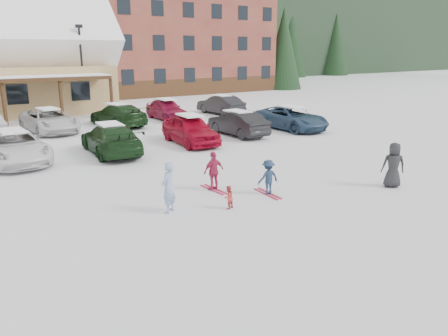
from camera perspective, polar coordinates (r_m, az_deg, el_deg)
ground at (r=13.97m, az=1.27°, el=-5.04°), size 160.00×160.00×0.00m
alpine_hotel at (r=53.51m, az=-10.27°, el=19.06°), size 31.48×14.01×21.48m
lamp_post at (r=35.70m, az=-18.07°, el=12.71°), size 0.50×0.25×6.64m
conifer_1 at (r=56.90m, az=7.78°, el=16.52°), size 4.84×4.84×11.22m
conifer_3 at (r=56.37m, az=-20.64°, el=14.57°), size 3.96×3.96×9.18m
conifer_4 at (r=70.33m, az=2.46°, el=16.60°), size 5.06×5.06×11.73m
adult_skier at (r=13.35m, az=-7.28°, el=-2.53°), size 0.69×0.65×1.59m
toddler_red at (r=13.66m, az=0.55°, el=-3.84°), size 0.43×0.38×0.76m
child_navy at (r=15.03m, az=5.78°, el=-1.20°), size 0.82×0.51×1.22m
skis_child_navy at (r=15.20m, az=5.72°, el=-3.35°), size 0.31×1.41×0.03m
child_magenta at (r=15.37m, az=-1.34°, el=-0.40°), size 0.84×0.39×1.40m
skis_child_magenta at (r=15.57m, az=-1.33°, el=-2.82°), size 0.28×1.41×0.03m
bystander_dark at (r=16.84m, az=21.25°, el=0.37°), size 0.95×0.92×1.64m
parked_car_2 at (r=21.28m, az=-25.78°, el=2.53°), size 2.60×5.27×1.44m
parked_car_3 at (r=21.51m, az=-14.56°, el=3.70°), size 2.40×5.11×1.44m
parked_car_4 at (r=23.19m, az=-4.45°, el=5.06°), size 2.18×4.62×1.53m
parked_car_5 at (r=25.40m, az=1.80°, el=5.86°), size 1.57×4.33×1.42m
parked_car_6 at (r=27.71m, az=8.76°, el=6.47°), size 2.44×5.14×1.42m
parked_car_10 at (r=28.47m, az=-21.88°, el=5.80°), size 2.84×5.34×1.43m
parked_car_11 at (r=29.47m, az=-13.68°, el=6.75°), size 2.76×5.20×1.44m
parked_car_12 at (r=31.64m, az=-7.55°, el=7.62°), size 1.81×4.30×1.45m
parked_car_13 at (r=33.94m, az=-0.45°, el=8.26°), size 1.87×4.50×1.45m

